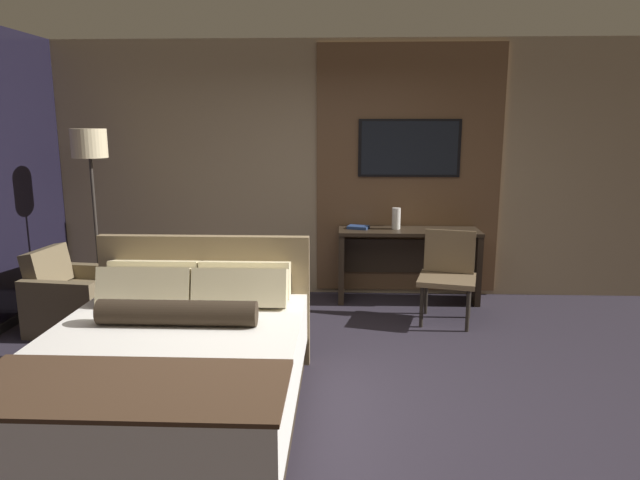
{
  "coord_description": "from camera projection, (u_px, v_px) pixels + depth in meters",
  "views": [
    {
      "loc": [
        0.2,
        -3.75,
        1.92
      ],
      "look_at": [
        0.0,
        0.96,
        0.95
      ],
      "focal_mm": 32.0,
      "sensor_mm": 36.0,
      "label": 1
    }
  ],
  "objects": [
    {
      "name": "floor_lamp",
      "position": [
        90.0,
        159.0,
        5.58
      ],
      "size": [
        0.34,
        0.34,
        1.86
      ],
      "color": "#282623",
      "rests_on": "ground_plane"
    },
    {
      "name": "vase_tall",
      "position": [
        396.0,
        218.0,
        6.14
      ],
      "size": [
        0.09,
        0.09,
        0.23
      ],
      "color": "silver",
      "rests_on": "desk"
    },
    {
      "name": "ground_plane",
      "position": [
        314.0,
        397.0,
        4.06
      ],
      "size": [
        16.0,
        16.0,
        0.0
      ],
      "primitive_type": "plane",
      "color": "#28232D"
    },
    {
      "name": "desk_chair",
      "position": [
        448.0,
        269.0,
        5.58
      ],
      "size": [
        0.64,
        0.64,
        0.88
      ],
      "rotation": [
        0.0,
        0.0,
        -0.24
      ],
      "color": "brown",
      "rests_on": "ground_plane"
    },
    {
      "name": "armchair_by_window",
      "position": [
        75.0,
        301.0,
        5.38
      ],
      "size": [
        0.8,
        0.81,
        0.77
      ],
      "rotation": [
        0.0,
        0.0,
        1.46
      ],
      "color": "brown",
      "rests_on": "ground_plane"
    },
    {
      "name": "book",
      "position": [
        358.0,
        227.0,
        6.18
      ],
      "size": [
        0.25,
        0.21,
        0.03
      ],
      "color": "navy",
      "rests_on": "desk"
    },
    {
      "name": "wall_back_tv_panel",
      "position": [
        336.0,
        170.0,
        6.31
      ],
      "size": [
        7.2,
        0.09,
        2.8
      ],
      "color": "tan",
      "rests_on": "ground_plane"
    },
    {
      "name": "desk",
      "position": [
        408.0,
        254.0,
        6.21
      ],
      "size": [
        1.51,
        0.46,
        0.79
      ],
      "color": "#2D2319",
      "rests_on": "ground_plane"
    },
    {
      "name": "bed",
      "position": [
        172.0,
        370.0,
        3.68
      ],
      "size": [
        1.67,
        2.09,
        1.05
      ],
      "color": "#33281E",
      "rests_on": "ground_plane"
    },
    {
      "name": "tv",
      "position": [
        409.0,
        148.0,
        6.16
      ],
      "size": [
        1.1,
        0.04,
        0.62
      ],
      "color": "black"
    }
  ]
}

